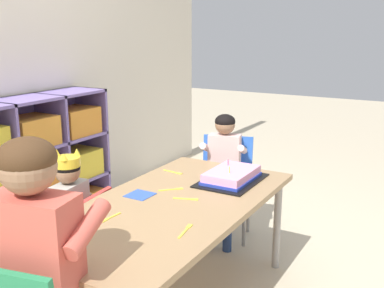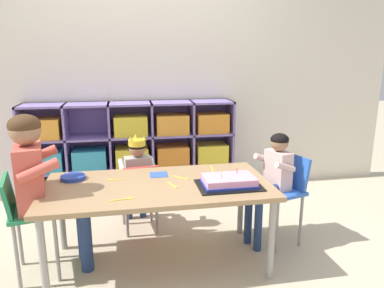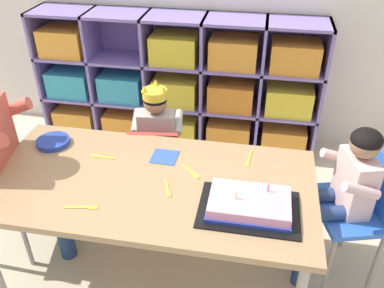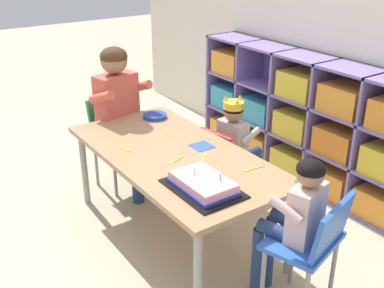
% 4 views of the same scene
% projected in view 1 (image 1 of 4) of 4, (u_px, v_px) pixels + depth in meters
% --- Properties ---
extents(activity_table, '(1.51, 0.75, 0.59)m').
position_uv_depth(activity_table, '(169.00, 213.00, 2.27)').
color(activity_table, '#A37F56').
rests_on(activity_table, ground).
extents(classroom_chair_blue, '(0.34, 0.35, 0.59)m').
position_uv_depth(classroom_chair_blue, '(81.00, 235.00, 2.46)').
color(classroom_chair_blue, red).
rests_on(classroom_chair_blue, ground).
extents(child_with_crown, '(0.31, 0.32, 0.81)m').
position_uv_depth(child_with_crown, '(63.00, 206.00, 2.46)').
color(child_with_crown, '#B2ADA3').
rests_on(child_with_crown, ground).
extents(adult_helper_seated, '(0.46, 0.45, 1.08)m').
position_uv_depth(adult_helper_seated, '(47.00, 245.00, 1.62)').
color(adult_helper_seated, '#D15647').
rests_on(adult_helper_seated, ground).
extents(classroom_chair_guest_side, '(0.40, 0.44, 0.69)m').
position_uv_depth(classroom_chair_guest_side, '(225.00, 174.00, 3.18)').
color(classroom_chair_guest_side, blue).
rests_on(classroom_chair_guest_side, ground).
extents(guest_at_table_side, '(0.33, 0.33, 0.87)m').
position_uv_depth(guest_at_table_side, '(223.00, 161.00, 3.06)').
color(guest_at_table_side, beige).
rests_on(guest_at_table_side, ground).
extents(birthday_cake_on_tray, '(0.42, 0.29, 0.10)m').
position_uv_depth(birthday_cake_on_tray, '(231.00, 176.00, 2.58)').
color(birthday_cake_on_tray, black).
rests_on(birthday_cake_on_tray, activity_table).
extents(paper_plate_stack, '(0.17, 0.17, 0.03)m').
position_uv_depth(paper_plate_stack, '(50.00, 236.00, 1.87)').
color(paper_plate_stack, '#233DA3').
rests_on(paper_plate_stack, activity_table).
extents(paper_napkin_square, '(0.13, 0.13, 0.00)m').
position_uv_depth(paper_napkin_square, '(140.00, 195.00, 2.37)').
color(paper_napkin_square, '#3356B7').
rests_on(paper_napkin_square, activity_table).
extents(fork_at_table_front_edge, '(0.11, 0.10, 0.00)m').
position_uv_depth(fork_at_table_front_edge, '(172.00, 189.00, 2.45)').
color(fork_at_table_front_edge, yellow).
rests_on(fork_at_table_front_edge, activity_table).
extents(fork_by_napkin, '(0.03, 0.14, 0.00)m').
position_uv_depth(fork_by_napkin, '(174.00, 172.00, 2.74)').
color(fork_by_napkin, yellow).
rests_on(fork_by_napkin, activity_table).
extents(fork_beside_plate_stack, '(0.12, 0.02, 0.00)m').
position_uv_depth(fork_beside_plate_stack, '(110.00, 218.00, 2.08)').
color(fork_beside_plate_stack, yellow).
rests_on(fork_beside_plate_stack, activity_table).
extents(fork_near_child_seat, '(0.06, 0.13, 0.00)m').
position_uv_depth(fork_near_child_seat, '(187.00, 199.00, 2.31)').
color(fork_near_child_seat, yellow).
rests_on(fork_near_child_seat, activity_table).
extents(fork_scattered_mid_table, '(0.14, 0.04, 0.00)m').
position_uv_depth(fork_scattered_mid_table, '(186.00, 230.00, 1.95)').
color(fork_scattered_mid_table, yellow).
rests_on(fork_scattered_mid_table, activity_table).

